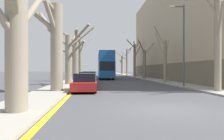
# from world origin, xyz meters

# --- Properties ---
(ground_plane) EXTENTS (300.00, 300.00, 0.00)m
(ground_plane) POSITION_xyz_m (0.00, 0.00, 0.00)
(ground_plane) COLOR #424247
(sidewalk_left) EXTENTS (2.64, 120.00, 0.12)m
(sidewalk_left) POSITION_xyz_m (-6.10, 50.00, 0.06)
(sidewalk_left) COLOR gray
(sidewalk_left) RESTS_ON ground
(sidewalk_right) EXTENTS (2.64, 120.00, 0.12)m
(sidewalk_right) POSITION_xyz_m (6.10, 50.00, 0.06)
(sidewalk_right) COLOR gray
(sidewalk_right) RESTS_ON ground
(building_facade_right) EXTENTS (10.08, 39.76, 15.77)m
(building_facade_right) POSITION_xyz_m (12.41, 26.09, 7.87)
(building_facade_right) COLOR tan
(building_facade_right) RESTS_ON ground
(kerb_line_stripe) EXTENTS (0.24, 120.00, 0.01)m
(kerb_line_stripe) POSITION_xyz_m (-4.61, 50.00, 0.00)
(kerb_line_stripe) COLOR yellow
(kerb_line_stripe) RESTS_ON ground
(street_tree_left_0) EXTENTS (2.20, 5.32, 5.86)m
(street_tree_left_0) POSITION_xyz_m (-5.88, -0.43, 2.92)
(street_tree_left_0) COLOR gray
(street_tree_left_0) RESTS_ON ground
(street_tree_left_1) EXTENTS (2.30, 5.16, 7.79)m
(street_tree_left_1) POSITION_xyz_m (-5.88, 7.36, 3.73)
(street_tree_left_1) COLOR gray
(street_tree_left_1) RESTS_ON ground
(street_tree_left_2) EXTENTS (4.82, 4.59, 6.44)m
(street_tree_left_2) POSITION_xyz_m (-5.66, 14.78, 3.22)
(street_tree_left_2) COLOR gray
(street_tree_left_2) RESTS_ON ground
(street_tree_left_3) EXTENTS (2.63, 2.29, 7.19)m
(street_tree_left_3) POSITION_xyz_m (-5.82, 22.27, 3.37)
(street_tree_left_3) COLOR gray
(street_tree_left_3) RESTS_ON ground
(street_tree_left_4) EXTENTS (2.50, 3.33, 7.61)m
(street_tree_left_4) POSITION_xyz_m (-5.52, 29.32, 3.77)
(street_tree_left_4) COLOR gray
(street_tree_left_4) RESTS_ON ground
(street_tree_right_0) EXTENTS (1.91, 1.96, 8.34)m
(street_tree_right_0) POSITION_xyz_m (5.66, 5.97, 3.77)
(street_tree_right_0) COLOR gray
(street_tree_right_0) RESTS_ON ground
(street_tree_right_1) EXTENTS (2.60, 2.43, 7.11)m
(street_tree_right_1) POSITION_xyz_m (5.62, 17.55, 3.04)
(street_tree_right_1) COLOR gray
(street_tree_right_1) RESTS_ON ground
(street_tree_right_2) EXTENTS (3.77, 3.78, 6.63)m
(street_tree_right_2) POSITION_xyz_m (5.61, 28.64, 3.04)
(street_tree_right_2) COLOR gray
(street_tree_right_2) RESTS_ON ground
(street_tree_right_3) EXTENTS (3.64, 3.52, 8.21)m
(street_tree_right_3) POSITION_xyz_m (5.75, 38.82, 4.12)
(street_tree_right_3) COLOR gray
(street_tree_right_3) RESTS_ON ground
(street_tree_right_4) EXTENTS (4.81, 3.29, 8.41)m
(street_tree_right_4) POSITION_xyz_m (5.66, 50.26, 4.18)
(street_tree_right_4) COLOR gray
(street_tree_right_4) RESTS_ON ground
(street_tree_right_5) EXTENTS (1.82, 4.01, 7.04)m
(street_tree_right_5) POSITION_xyz_m (5.82, 61.35, 3.42)
(street_tree_right_5) COLOR gray
(street_tree_right_5) RESTS_ON ground
(double_decker_bus) EXTENTS (2.53, 11.62, 4.57)m
(double_decker_bus) POSITION_xyz_m (-1.15, 29.46, 2.58)
(double_decker_bus) COLOR #19519E
(double_decker_bus) RESTS_ON ground
(parked_car_0) EXTENTS (1.78, 4.13, 1.36)m
(parked_car_0) POSITION_xyz_m (-3.72, 7.64, 0.64)
(parked_car_0) COLOR maroon
(parked_car_0) RESTS_ON ground
(parked_car_1) EXTENTS (1.71, 4.21, 1.40)m
(parked_car_1) POSITION_xyz_m (-3.72, 12.92, 0.66)
(parked_car_1) COLOR #9EA3AD
(parked_car_1) RESTS_ON ground
(parked_car_2) EXTENTS (1.84, 4.18, 1.40)m
(parked_car_2) POSITION_xyz_m (-3.72, 18.74, 0.67)
(parked_car_2) COLOR #9EA3AD
(parked_car_2) RESTS_ON ground
(lamp_post) EXTENTS (1.40, 0.20, 7.57)m
(lamp_post) POSITION_xyz_m (5.08, 10.64, 4.24)
(lamp_post) COLOR #4C4F54
(lamp_post) RESTS_ON ground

